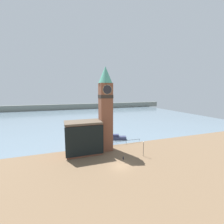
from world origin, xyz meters
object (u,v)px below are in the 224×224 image
at_px(clock_tower, 106,107).
at_px(mooring_bollard_near, 123,158).
at_px(boat_near, 118,137).
at_px(pier_building, 83,137).
at_px(lamp_post, 144,146).

distance_m(clock_tower, mooring_bollard_near, 14.39).
bearing_deg(boat_near, clock_tower, -115.91).
height_order(pier_building, boat_near, pier_building).
xyz_separation_m(pier_building, lamp_post, (14.33, -7.01, -1.64)).
bearing_deg(lamp_post, pier_building, 153.94).
height_order(clock_tower, lamp_post, clock_tower).
relative_size(pier_building, boat_near, 1.66).
relative_size(mooring_bollard_near, lamp_post, 0.20).
xyz_separation_m(boat_near, mooring_bollard_near, (-4.32, -14.89, -0.26)).
relative_size(clock_tower, boat_near, 4.05).
bearing_deg(clock_tower, pier_building, -174.41).
height_order(boat_near, lamp_post, lamp_post).
bearing_deg(pier_building, lamp_post, -26.06).
bearing_deg(mooring_bollard_near, boat_near, 73.83).
distance_m(pier_building, boat_near, 15.69).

